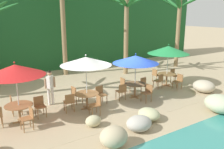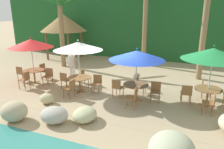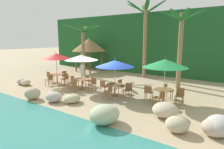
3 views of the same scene
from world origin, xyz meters
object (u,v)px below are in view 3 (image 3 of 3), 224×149
at_px(dining_table_red, 57,76).
at_px(palm_tree_third, 181,35).
at_px(chair_red_right, 50,79).
at_px(chair_blue_inland, 121,85).
at_px(dining_table_green, 164,91).
at_px(chair_red_left, 50,76).
at_px(palm_tree_nearest, 83,40).
at_px(chair_blue_seaward, 128,89).
at_px(chair_white_right, 73,84).
at_px(chair_green_inland, 167,90).
at_px(chair_blue_right, 108,91).
at_px(chair_blue_left, 104,86).
at_px(chair_green_left, 148,92).
at_px(chair_white_seaward, 93,83).
at_px(chair_white_inland, 88,80).
at_px(dining_table_white, 82,81).
at_px(palm_tree_second, 145,27).
at_px(waiter_in_white, 82,71).
at_px(chair_red_seaward, 65,78).
at_px(chair_red_inland, 65,75).
at_px(chair_green_right, 159,97).
at_px(palapa_hut, 89,45).
at_px(umbrella_white, 81,58).
at_px(chair_green_seaward, 180,95).
at_px(umbrella_green, 165,63).
at_px(umbrella_red, 56,56).
at_px(umbrella_blue, 115,64).

xyz_separation_m(dining_table_red, palm_tree_third, (8.28, 4.08, 3.15)).
distance_m(chair_red_right, chair_blue_inland, 5.68).
bearing_deg(dining_table_green, chair_red_left, -177.43).
bearing_deg(palm_tree_nearest, chair_blue_seaward, -27.42).
xyz_separation_m(chair_white_right, chair_green_inland, (5.59, 2.28, 0.00)).
height_order(chair_blue_seaward, chair_blue_right, same).
relative_size(chair_blue_left, chair_green_left, 1.00).
bearing_deg(chair_blue_seaward, chair_white_seaward, 179.97).
bearing_deg(palm_tree_third, chair_white_inland, -147.99).
height_order(dining_table_white, chair_blue_left, chair_blue_left).
xyz_separation_m(chair_green_left, palm_tree_second, (-3.32, 6.08, 3.98)).
relative_size(chair_white_seaward, waiter_in_white, 0.51).
distance_m(chair_red_seaward, palm_tree_second, 8.15).
bearing_deg(chair_red_right, chair_white_right, -4.67).
bearing_deg(palm_tree_nearest, chair_red_inland, -77.96).
bearing_deg(chair_green_left, dining_table_white, -175.75).
relative_size(chair_green_left, chair_green_right, 1.00).
bearing_deg(chair_red_inland, chair_blue_inland, -2.25).
relative_size(dining_table_red, palapa_hut, 0.30).
bearing_deg(chair_blue_left, chair_white_right, -156.42).
relative_size(chair_blue_seaward, palm_tree_nearest, 0.18).
relative_size(umbrella_white, palm_tree_nearest, 0.52).
distance_m(dining_table_white, palm_tree_nearest, 5.99).
height_order(chair_red_right, chair_blue_left, same).
xyz_separation_m(chair_red_seaward, chair_green_left, (6.96, 0.04, 0.00)).
xyz_separation_m(dining_table_red, chair_green_seaward, (9.47, 0.56, -0.10)).
relative_size(chair_white_seaward, umbrella_green, 0.34).
xyz_separation_m(chair_blue_seaward, chair_blue_left, (-1.69, -0.20, 0.00)).
bearing_deg(dining_table_red, umbrella_red, -179.10).
relative_size(dining_table_red, chair_red_left, 1.26).
relative_size(dining_table_red, umbrella_white, 0.43).
bearing_deg(chair_blue_inland, waiter_in_white, 172.67).
bearing_deg(chair_red_left, chair_blue_left, -1.68).
distance_m(chair_green_right, palm_tree_third, 5.63).
xyz_separation_m(dining_table_white, chair_blue_seaward, (3.63, 0.19, -0.10)).
distance_m(umbrella_white, palm_tree_third, 7.04).
bearing_deg(umbrella_white, chair_green_right, -2.72).
xyz_separation_m(chair_blue_seaward, chair_green_seaward, (2.91, 0.59, 0.00)).
distance_m(dining_table_white, palm_tree_second, 7.67).
distance_m(umbrella_red, chair_red_right, 1.87).
height_order(palm_tree_third, palapa_hut, palm_tree_third).
relative_size(umbrella_red, palm_tree_second, 0.37).
bearing_deg(palm_tree_nearest, chair_blue_left, -35.56).
bearing_deg(chair_blue_left, umbrella_red, 177.30).
relative_size(chair_white_right, waiter_in_white, 0.51).
relative_size(dining_table_green, palm_tree_nearest, 0.23).
height_order(dining_table_white, umbrella_blue, umbrella_blue).
relative_size(chair_red_inland, chair_blue_left, 1.00).
bearing_deg(chair_blue_seaward, dining_table_green, 10.57).
distance_m(chair_red_seaward, chair_blue_right, 5.15).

